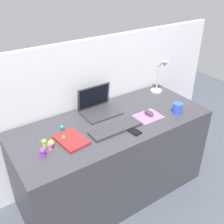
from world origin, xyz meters
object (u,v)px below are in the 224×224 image
toy_figurine_pink (50,146)px  toy_figurine_yellow (51,143)px  cell_phone (133,131)px  toy_figurine_lime (44,143)px  mouse (149,113)px  notebook_pad (71,140)px  keyboard (116,129)px  toy_figurine_purple (43,152)px  toy_figurine_teal (62,129)px  coffee_mug (178,108)px  desk_lamp (160,78)px  toy_figurine_green (63,136)px  laptop (98,106)px

toy_figurine_pink → toy_figurine_yellow: 0.05m
cell_phone → toy_figurine_lime: (-0.62, 0.19, 0.03)m
mouse → toy_figurine_pink: size_ratio=1.56×
cell_phone → notebook_pad: bearing=154.1°
mouse → toy_figurine_lime: bearing=175.0°
keyboard → toy_figurine_purple: bearing=179.3°
notebook_pad → mouse: bearing=-9.7°
mouse → toy_figurine_teal: bearing=166.3°
cell_phone → coffee_mug: 0.48m
cell_phone → keyboard: bearing=129.3°
desk_lamp → toy_figurine_yellow: 1.20m
mouse → desk_lamp: (0.35, 0.26, 0.14)m
notebook_pad → cell_phone: bearing=-25.5°
desk_lamp → toy_figurine_green: bearing=-170.7°
laptop → desk_lamp: desk_lamp is taller
cell_phone → toy_figurine_yellow: size_ratio=2.68×
cell_phone → toy_figurine_pink: (-0.60, 0.14, 0.03)m
toy_figurine_lime → toy_figurine_green: (0.15, 0.01, -0.01)m
coffee_mug → mouse: bearing=155.4°
laptop → toy_figurine_purple: (-0.60, -0.30, -0.02)m
cell_phone → toy_figurine_lime: toy_figurine_lime is taller
cell_phone → toy_figurine_purple: toy_figurine_purple is taller
mouse → toy_figurine_teal: size_ratio=1.61×
toy_figurine_teal → toy_figurine_yellow: (-0.13, -0.11, -0.01)m
desk_lamp → toy_figurine_pink: size_ratio=5.48×
toy_figurine_purple → toy_figurine_pink: toy_figurine_purple is taller
mouse → notebook_pad: bearing=177.2°
toy_figurine_purple → coffee_mug: bearing=-4.3°
desk_lamp → notebook_pad: desk_lamp is taller
notebook_pad → toy_figurine_pink: 0.17m
laptop → toy_figurine_teal: (-0.38, -0.12, -0.02)m
desk_lamp → toy_figurine_yellow: (-1.17, -0.20, -0.13)m
laptop → toy_figurine_pink: size_ratio=4.88×
toy_figurine_teal → mouse: bearing=-13.7°
toy_figurine_pink → toy_figurine_yellow: toy_figurine_pink is taller
cell_phone → desk_lamp: size_ratio=0.38×
keyboard → mouse: 0.35m
toy_figurine_green → laptop: bearing=26.0°
toy_figurine_lime → toy_figurine_green: 0.15m
laptop → toy_figurine_pink: (-0.54, -0.26, -0.02)m
mouse → toy_figurine_green: bearing=173.2°
coffee_mug → toy_figurine_pink: (-1.07, 0.12, -0.01)m
toy_figurine_teal → cell_phone: bearing=-32.6°
laptop → mouse: (0.31, -0.29, -0.03)m
toy_figurine_teal → toy_figurine_yellow: 0.17m
notebook_pad → toy_figurine_lime: 0.19m
coffee_mug → toy_figurine_teal: 0.96m
toy_figurine_teal → toy_figurine_green: bearing=-109.6°
mouse → toy_figurine_lime: (-0.87, 0.08, 0.01)m
keyboard → toy_figurine_green: (-0.38, 0.11, 0.01)m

